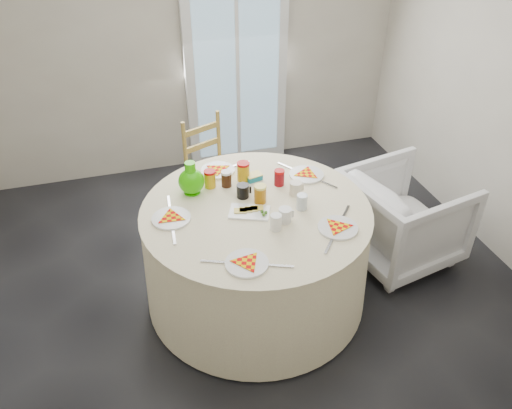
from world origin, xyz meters
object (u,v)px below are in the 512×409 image
object	(u,v)px
green_pitcher	(191,180)
armchair	(403,215)
table	(256,255)
wooden_chair	(214,168)

from	to	relation	value
green_pitcher	armchair	bearing A→B (deg)	-21.32
table	wooden_chair	bearing A→B (deg)	92.94
armchair	wooden_chair	bearing A→B (deg)	41.31
wooden_chair	armchair	distance (m)	1.59
table	green_pitcher	world-z (taller)	green_pitcher
table	wooden_chair	distance (m)	1.08
wooden_chair	armchair	bearing A→B (deg)	-59.73
table	green_pitcher	bearing A→B (deg)	139.89
table	wooden_chair	xyz separation A→B (m)	(-0.06, 1.08, 0.09)
armchair	green_pitcher	xyz separation A→B (m)	(-1.58, 0.19, 0.48)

